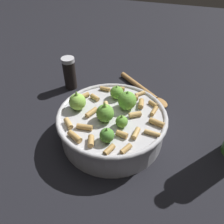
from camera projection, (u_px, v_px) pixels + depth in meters
ground_plane at (112, 136)px, 0.56m from camera, size 2.40×2.40×0.00m
cooking_pan at (112, 123)px, 0.53m from camera, size 0.25×0.25×0.12m
pepper_shaker at (70, 73)px, 0.69m from camera, size 0.04×0.04×0.10m
wooden_spoon at (145, 91)px, 0.69m from camera, size 0.15×0.18×0.02m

